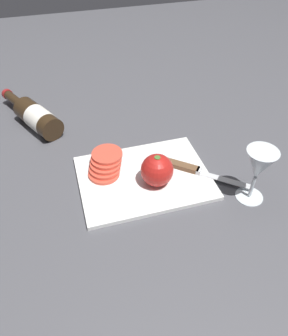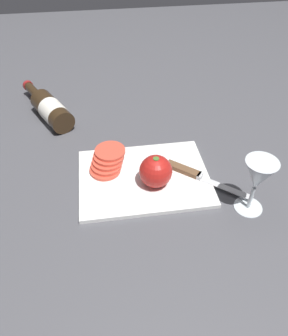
% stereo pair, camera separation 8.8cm
% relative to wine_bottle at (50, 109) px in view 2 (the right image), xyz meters
% --- Properties ---
extents(ground_plane, '(3.00, 3.00, 0.00)m').
position_rel_wine_bottle_xyz_m(ground_plane, '(-0.34, 0.35, -0.04)').
color(ground_plane, '#4C4C51').
extents(cutting_board, '(0.35, 0.26, 0.01)m').
position_rel_wine_bottle_xyz_m(cutting_board, '(-0.27, 0.34, -0.03)').
color(cutting_board, white).
rests_on(cutting_board, ground_plane).
extents(wine_bottle, '(0.19, 0.30, 0.08)m').
position_rel_wine_bottle_xyz_m(wine_bottle, '(0.00, 0.00, 0.00)').
color(wine_bottle, '#332314').
rests_on(wine_bottle, ground_plane).
extents(wine_glass, '(0.08, 0.08, 0.15)m').
position_rel_wine_bottle_xyz_m(wine_glass, '(-0.52, 0.48, 0.07)').
color(wine_glass, silver).
rests_on(wine_glass, ground_plane).
extents(whole_tomato, '(0.09, 0.09, 0.09)m').
position_rel_wine_bottle_xyz_m(whole_tomato, '(-0.29, 0.37, 0.02)').
color(whole_tomato, red).
rests_on(whole_tomato, cutting_board).
extents(knife, '(0.20, 0.17, 0.01)m').
position_rel_wine_bottle_xyz_m(knife, '(-0.40, 0.35, -0.02)').
color(knife, silver).
rests_on(knife, cutting_board).
extents(tomato_slice_stack_near, '(0.10, 0.12, 0.04)m').
position_rel_wine_bottle_xyz_m(tomato_slice_stack_near, '(-0.17, 0.28, -0.00)').
color(tomato_slice_stack_near, '#DB4C38').
rests_on(tomato_slice_stack_near, cutting_board).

